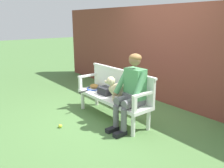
% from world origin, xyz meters
% --- Properties ---
extents(ground_plane, '(40.00, 40.00, 0.00)m').
position_xyz_m(ground_plane, '(0.00, 0.00, 0.00)').
color(ground_plane, '#4C753D').
extents(brick_garden_fence, '(8.00, 0.30, 2.15)m').
position_xyz_m(brick_garden_fence, '(0.00, 1.60, 1.07)').
color(brick_garden_fence, brown).
rests_on(brick_garden_fence, ground).
extents(garden_bench, '(1.70, 0.48, 0.43)m').
position_xyz_m(garden_bench, '(0.00, 0.00, 0.37)').
color(garden_bench, white).
rests_on(garden_bench, ground).
extents(bench_backrest, '(1.74, 0.06, 0.50)m').
position_xyz_m(bench_backrest, '(0.00, 0.21, 0.69)').
color(bench_backrest, white).
rests_on(bench_backrest, garden_bench).
extents(bench_armrest_left_end, '(0.06, 0.48, 0.28)m').
position_xyz_m(bench_armrest_left_end, '(-0.81, -0.09, 0.63)').
color(bench_armrest_left_end, white).
rests_on(bench_armrest_left_end, garden_bench).
extents(bench_armrest_right_end, '(0.06, 0.48, 0.28)m').
position_xyz_m(bench_armrest_right_end, '(0.81, -0.09, 0.63)').
color(bench_armrest_right_end, white).
rests_on(bench_armrest_right_end, garden_bench).
extents(person_seated, '(0.56, 0.64, 1.30)m').
position_xyz_m(person_seated, '(0.53, -0.01, 0.71)').
color(person_seated, black).
rests_on(person_seated, ground).
extents(dog_on_bench, '(0.36, 0.40, 0.43)m').
position_xyz_m(dog_on_bench, '(0.18, -0.04, 0.65)').
color(dog_on_bench, beige).
rests_on(dog_on_bench, garden_bench).
extents(tennis_racket, '(0.35, 0.58, 0.03)m').
position_xyz_m(tennis_racket, '(-0.64, -0.00, 0.44)').
color(tennis_racket, blue).
rests_on(tennis_racket, garden_bench).
extents(baseball_glove, '(0.23, 0.18, 0.09)m').
position_xyz_m(baseball_glove, '(-0.68, 0.06, 0.48)').
color(baseball_glove, '#9E6B2D').
rests_on(baseball_glove, garden_bench).
extents(sports_bag, '(0.28, 0.20, 0.14)m').
position_xyz_m(sports_bag, '(-0.21, -0.00, 0.50)').
color(sports_bag, '#232328').
rests_on(sports_bag, garden_bench).
extents(tennis_ball, '(0.07, 0.07, 0.07)m').
position_xyz_m(tennis_ball, '(-0.24, -0.97, 0.03)').
color(tennis_ball, '#CCDB33').
rests_on(tennis_ball, ground).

